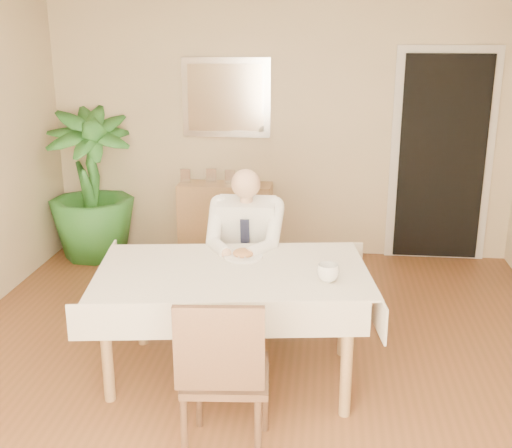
# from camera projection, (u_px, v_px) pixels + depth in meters

# --- Properties ---
(room) EXTENTS (5.00, 5.02, 2.60)m
(room) POSITION_uv_depth(u_px,v_px,m) (250.00, 186.00, 3.85)
(room) COLOR brown
(room) RESTS_ON ground
(window) EXTENTS (1.34, 0.04, 1.44)m
(window) POSITION_uv_depth(u_px,v_px,m) (121.00, 381.00, 1.46)
(window) COLOR beige
(window) RESTS_ON room
(doorway) EXTENTS (0.96, 0.07, 2.10)m
(doorway) POSITION_uv_depth(u_px,v_px,m) (441.00, 159.00, 6.11)
(doorway) COLOR beige
(doorway) RESTS_ON ground
(mirror) EXTENTS (0.86, 0.04, 0.76)m
(mirror) POSITION_uv_depth(u_px,v_px,m) (226.00, 98.00, 6.17)
(mirror) COLOR silver
(mirror) RESTS_ON room
(dining_table) EXTENTS (1.85, 1.25, 0.75)m
(dining_table) POSITION_uv_depth(u_px,v_px,m) (233.00, 282.00, 4.05)
(dining_table) COLOR #9D7349
(dining_table) RESTS_ON ground
(chair_far) EXTENTS (0.43, 0.43, 0.82)m
(chair_far) POSITION_uv_depth(u_px,v_px,m) (249.00, 264.00, 4.95)
(chair_far) COLOR #3A2616
(chair_far) RESTS_ON ground
(chair_near) EXTENTS (0.48, 0.48, 0.94)m
(chair_near) POSITION_uv_depth(u_px,v_px,m) (223.00, 370.00, 3.28)
(chair_near) COLOR #3A2616
(chair_near) RESTS_ON ground
(seated_man) EXTENTS (0.48, 0.72, 1.24)m
(seated_man) POSITION_uv_depth(u_px,v_px,m) (244.00, 248.00, 4.61)
(seated_man) COLOR white
(seated_man) RESTS_ON ground
(plate) EXTENTS (0.26, 0.26, 0.02)m
(plate) POSITION_uv_depth(u_px,v_px,m) (243.00, 256.00, 4.24)
(plate) COLOR white
(plate) RESTS_ON dining_table
(food) EXTENTS (0.14, 0.14, 0.06)m
(food) POSITION_uv_depth(u_px,v_px,m) (243.00, 253.00, 4.23)
(food) COLOR brown
(food) RESTS_ON dining_table
(knife) EXTENTS (0.01, 0.13, 0.01)m
(knife) POSITION_uv_depth(u_px,v_px,m) (248.00, 257.00, 4.17)
(knife) COLOR silver
(knife) RESTS_ON dining_table
(fork) EXTENTS (0.01, 0.13, 0.01)m
(fork) POSITION_uv_depth(u_px,v_px,m) (236.00, 257.00, 4.18)
(fork) COLOR silver
(fork) RESTS_ON dining_table
(coffee_mug) EXTENTS (0.18, 0.18, 0.10)m
(coffee_mug) POSITION_uv_depth(u_px,v_px,m) (328.00, 273.00, 3.83)
(coffee_mug) COLOR white
(coffee_mug) RESTS_ON dining_table
(sideboard) EXTENTS (0.92, 0.32, 0.73)m
(sideboard) POSITION_uv_depth(u_px,v_px,m) (225.00, 220.00, 6.38)
(sideboard) COLOR #9D7349
(sideboard) RESTS_ON ground
(photo_frame_left) EXTENTS (0.10, 0.02, 0.14)m
(photo_frame_left) POSITION_uv_depth(u_px,v_px,m) (185.00, 176.00, 6.30)
(photo_frame_left) COLOR silver
(photo_frame_left) RESTS_ON sideboard
(photo_frame_center) EXTENTS (0.10, 0.02, 0.14)m
(photo_frame_center) POSITION_uv_depth(u_px,v_px,m) (211.00, 175.00, 6.32)
(photo_frame_center) COLOR silver
(photo_frame_center) RESTS_ON sideboard
(photo_frame_right) EXTENTS (0.10, 0.02, 0.14)m
(photo_frame_right) POSITION_uv_depth(u_px,v_px,m) (230.00, 177.00, 6.25)
(photo_frame_right) COLOR silver
(photo_frame_right) RESTS_ON sideboard
(potted_palm) EXTENTS (1.09, 1.09, 1.47)m
(potted_palm) POSITION_uv_depth(u_px,v_px,m) (91.00, 185.00, 6.23)
(potted_palm) COLOR #245F21
(potted_palm) RESTS_ON ground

